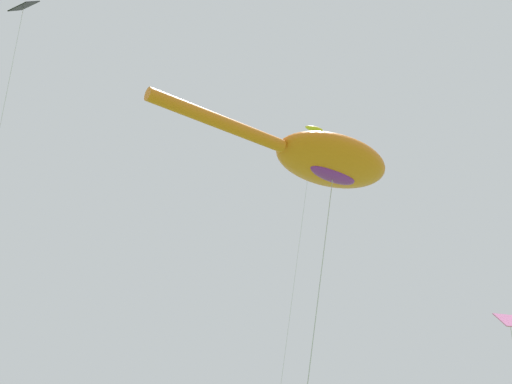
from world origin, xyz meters
The scene contains 4 objects.
big_show_kite centered at (2.18, 12.06, 11.14)m, with size 8.92×3.47×11.74m.
small_kite_tiny_distant centered at (-8.12, 19.20, 19.22)m, with size 1.21×3.10×20.75m.
small_kite_stunt_black centered at (11.59, 14.68, 7.23)m, with size 2.72×2.90×7.79m.
small_kite_diamond_red centered at (9.45, 25.39, 21.94)m, with size 4.23×0.83×22.45m.
Camera 1 is at (-6.70, -2.61, 1.30)m, focal length 42.21 mm.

